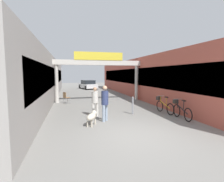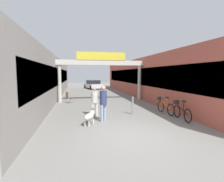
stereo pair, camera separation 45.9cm
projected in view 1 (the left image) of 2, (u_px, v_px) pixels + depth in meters
The scene contains 12 objects.
ground_plane at pixel (136, 135), 6.50m from camera, with size 80.00×80.00×0.00m, color gray.
storefront_left at pixel (38, 79), 15.76m from camera, with size 3.00×26.00×3.71m.
storefront_right at pixel (143, 78), 18.16m from camera, with size 3.00×26.00×3.71m.
arcade_sign_gateway at pixel (99, 67), 14.36m from camera, with size 7.40×0.47×4.04m.
pedestrian_with_dog at pixel (105, 101), 8.36m from camera, with size 0.48×0.48×1.73m.
pedestrian_companion at pixel (95, 100), 9.33m from camera, with size 0.43×0.43×1.58m.
dog_on_leash at pixel (92, 117), 7.76m from camera, with size 0.65×0.87×0.62m.
bicycle_black_nearest at pixel (181, 110), 8.91m from camera, with size 0.46×1.69×0.98m.
bicycle_orange_second at pixel (164, 105), 10.21m from camera, with size 0.46×1.69×0.98m.
bollard_post_metal at pixel (133, 105), 9.87m from camera, with size 0.10×0.10×1.01m.
cafe_chair_wood_nearer at pixel (66, 97), 13.36m from camera, with size 0.55×0.55×0.89m.
parked_car_white at pixel (88, 85), 26.70m from camera, with size 2.67×4.30×1.33m.
Camera 1 is at (-2.37, -5.92, 2.28)m, focal length 28.00 mm.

